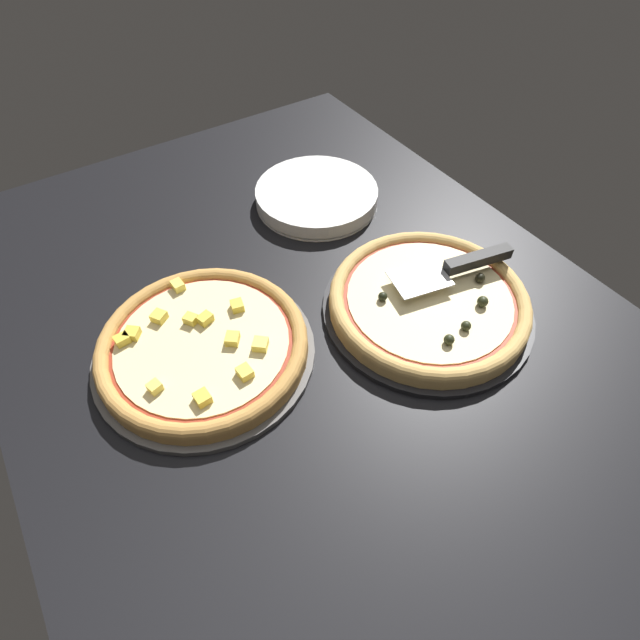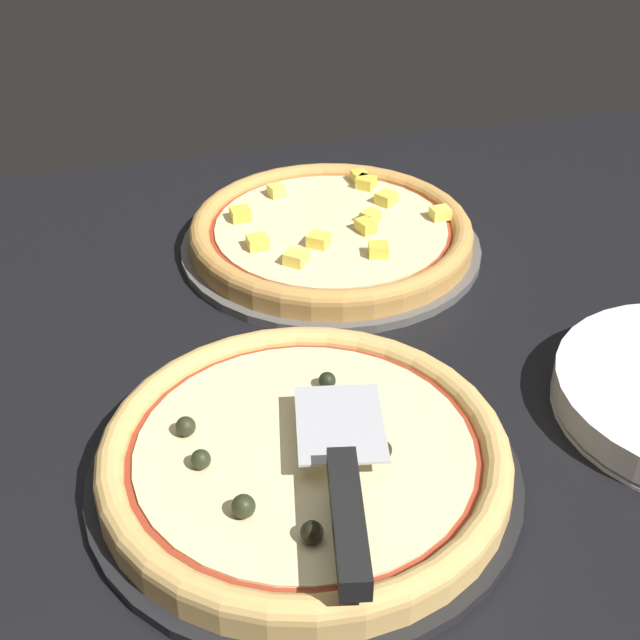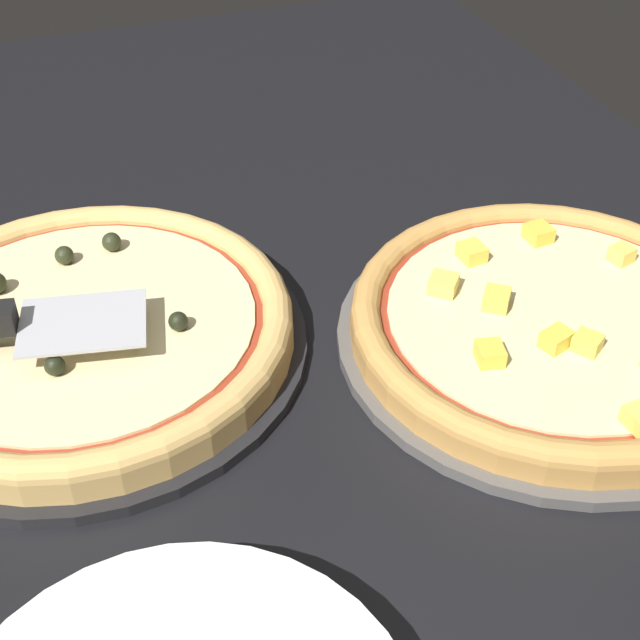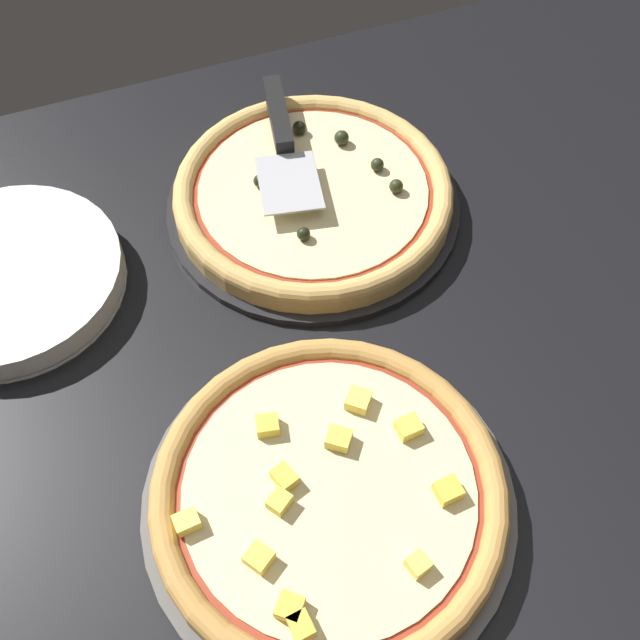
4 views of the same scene
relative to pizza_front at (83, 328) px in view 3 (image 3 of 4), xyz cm
name	(u,v)px [view 3 (image 3 of 4)]	position (x,y,z in cm)	size (l,w,h in cm)	color
ground_plane	(304,343)	(3.01, 17.73, -4.44)	(149.06, 98.17, 3.60)	black
pizza_pan_front	(87,348)	(0.02, 0.01, -2.14)	(35.95, 35.95, 1.00)	black
pizza_front	(83,328)	(0.00, 0.00, 0.00)	(33.80, 33.80, 4.28)	#DBAD60
pizza_pan_back	(550,340)	(12.26, 35.99, -2.14)	(35.21, 35.21, 1.00)	#565451
pizza_back	(554,321)	(12.27, 36.00, -0.12)	(33.10, 33.10, 3.65)	#C68E47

